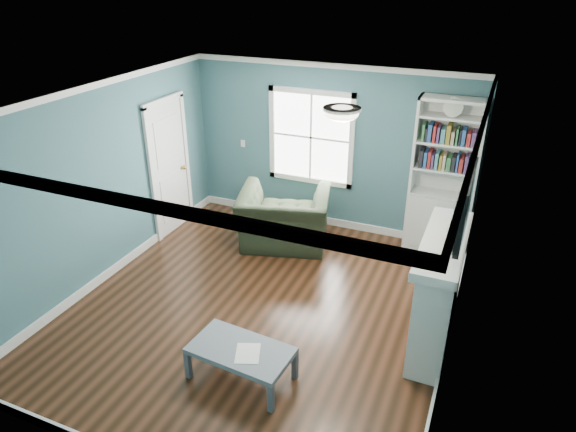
% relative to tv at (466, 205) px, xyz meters
% --- Properties ---
extents(floor, '(5.00, 5.00, 0.00)m').
position_rel_tv_xyz_m(floor, '(-2.20, -0.20, -1.72)').
color(floor, black).
rests_on(floor, ground).
extents(room_walls, '(5.00, 5.00, 5.00)m').
position_rel_tv_xyz_m(room_walls, '(-2.20, -0.20, -0.14)').
color(room_walls, '#3B6A6F').
rests_on(room_walls, ground).
extents(trim, '(4.50, 5.00, 2.60)m').
position_rel_tv_xyz_m(trim, '(-2.20, -0.20, -0.49)').
color(trim, white).
rests_on(trim, ground).
extents(window, '(1.40, 0.06, 1.50)m').
position_rel_tv_xyz_m(window, '(-2.50, 2.29, -0.27)').
color(window, white).
rests_on(window, room_walls).
extents(bookshelf, '(0.90, 0.35, 2.31)m').
position_rel_tv_xyz_m(bookshelf, '(-0.43, 2.10, -0.80)').
color(bookshelf, silver).
rests_on(bookshelf, ground).
extents(fireplace, '(0.44, 1.58, 1.30)m').
position_rel_tv_xyz_m(fireplace, '(-0.12, 0.00, -1.09)').
color(fireplace, black).
rests_on(fireplace, ground).
extents(tv, '(0.06, 1.10, 0.65)m').
position_rel_tv_xyz_m(tv, '(0.00, 0.00, 0.00)').
color(tv, black).
rests_on(tv, fireplace).
extents(door, '(0.12, 0.98, 2.17)m').
position_rel_tv_xyz_m(door, '(-4.42, 1.20, -0.65)').
color(door, silver).
rests_on(door, ground).
extents(ceiling_fixture, '(0.38, 0.38, 0.15)m').
position_rel_tv_xyz_m(ceiling_fixture, '(-1.30, -0.10, 0.82)').
color(ceiling_fixture, white).
rests_on(ceiling_fixture, room_walls).
extents(light_switch, '(0.08, 0.01, 0.12)m').
position_rel_tv_xyz_m(light_switch, '(-3.70, 2.28, -0.52)').
color(light_switch, white).
rests_on(light_switch, room_walls).
extents(recliner, '(1.50, 1.18, 1.15)m').
position_rel_tv_xyz_m(recliner, '(-2.58, 1.40, -1.15)').
color(recliner, black).
rests_on(recliner, ground).
extents(coffee_table, '(1.08, 0.65, 0.38)m').
position_rel_tv_xyz_m(coffee_table, '(-1.86, -1.39, -1.40)').
color(coffee_table, '#494E58').
rests_on(coffee_table, ground).
extents(paper_sheet, '(0.33, 0.37, 0.00)m').
position_rel_tv_xyz_m(paper_sheet, '(-1.76, -1.43, -1.35)').
color(paper_sheet, white).
rests_on(paper_sheet, coffee_table).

